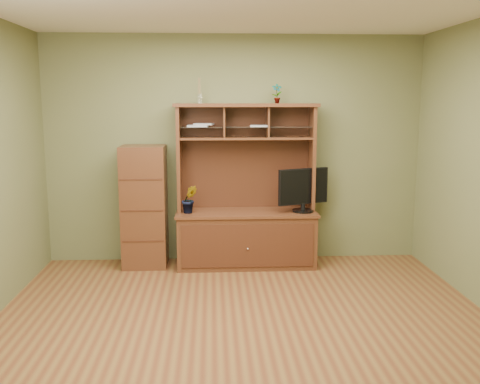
{
  "coord_description": "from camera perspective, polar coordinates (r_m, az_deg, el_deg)",
  "views": [
    {
      "loc": [
        -0.27,
        -4.41,
        1.94
      ],
      "look_at": [
        0.02,
        1.2,
        0.97
      ],
      "focal_mm": 40.0,
      "sensor_mm": 36.0,
      "label": 1
    }
  ],
  "objects": [
    {
      "name": "monitor",
      "position": [
        6.23,
        6.77,
        0.32
      ],
      "size": [
        0.62,
        0.29,
        0.51
      ],
      "rotation": [
        0.0,
        0.0,
        0.38
      ],
      "color": "black",
      "rests_on": "media_hutch"
    },
    {
      "name": "side_cabinet",
      "position": [
        6.34,
        -10.15,
        -1.54
      ],
      "size": [
        0.51,
        0.46,
        1.42
      ],
      "color": "#482614",
      "rests_on": "room"
    },
    {
      "name": "magazines",
      "position": [
        6.23,
        -2.15,
        7.13
      ],
      "size": [
        0.97,
        0.21,
        0.04
      ],
      "color": "#B2B2B7",
      "rests_on": "media_hutch"
    },
    {
      "name": "top_plant",
      "position": [
        6.26,
        3.95,
        10.45
      ],
      "size": [
        0.12,
        0.08,
        0.22
      ],
      "primitive_type": "imported",
      "rotation": [
        0.0,
        0.0,
        -0.01
      ],
      "color": "#326D26",
      "rests_on": "media_hutch"
    },
    {
      "name": "media_hutch",
      "position": [
        6.32,
        0.65,
        -3.16
      ],
      "size": [
        1.66,
        0.61,
        1.9
      ],
      "color": "#482614",
      "rests_on": "room"
    },
    {
      "name": "orchid_plant",
      "position": [
        6.17,
        -5.42,
        -0.77
      ],
      "size": [
        0.2,
        0.17,
        0.32
      ],
      "primitive_type": "imported",
      "rotation": [
        0.0,
        0.0,
        0.17
      ],
      "color": "#35551D",
      "rests_on": "media_hutch"
    },
    {
      "name": "reed_diffuser",
      "position": [
        6.22,
        -4.36,
        10.45
      ],
      "size": [
        0.06,
        0.06,
        0.29
      ],
      "color": "silver",
      "rests_on": "media_hutch"
    },
    {
      "name": "room",
      "position": [
        4.46,
        0.5,
        2.2
      ],
      "size": [
        4.54,
        4.04,
        2.74
      ],
      "color": "brown",
      "rests_on": "ground"
    }
  ]
}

